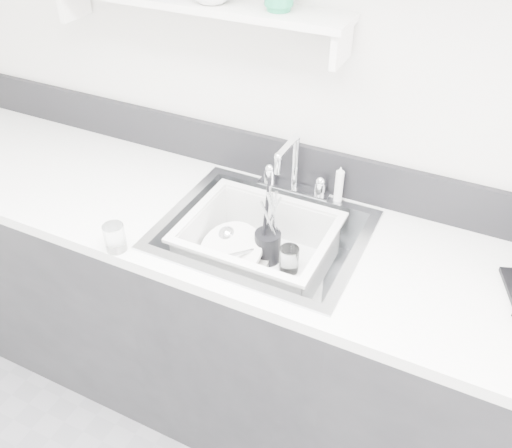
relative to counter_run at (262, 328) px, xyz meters
The scene contains 13 objects.
counter_run is the anchor object (origin of this frame).
backsplash 0.62m from the counter_run, 90.00° to the left, with size 3.20×0.02×0.16m, color black.
sink 0.37m from the counter_run, ahead, with size 0.64×0.52×0.20m, color silver, non-canonical shape.
faucet 0.58m from the counter_run, 90.00° to the left, with size 0.26×0.18×0.23m.
side_sprayer 0.61m from the counter_run, 57.89° to the left, with size 0.03×0.03×0.14m, color silver.
wall_shelf 1.13m from the counter_run, 146.69° to the left, with size 1.00×0.16×0.12m.
wash_tub 0.39m from the counter_run, behind, with size 0.48×0.39×0.19m, color silver, non-canonical shape.
plate_stack 0.35m from the counter_run, 164.29° to the right, with size 0.26×0.25×0.10m.
utensil_cup 0.37m from the counter_run, 92.05° to the left, with size 0.09×0.09×0.30m.
ladle 0.36m from the counter_run, behind, with size 0.28×0.10×0.08m, color silver, non-canonical shape.
tumbler_in_tub 0.36m from the counter_run, 13.47° to the left, with size 0.06×0.06×0.09m, color white.
tumbler_counter 0.68m from the counter_run, 142.37° to the right, with size 0.06×0.06×0.09m, color white.
bowl_small 0.35m from the counter_run, 47.77° to the right, with size 0.11×0.11×0.03m, color white.
Camera 1 is at (0.58, -0.04, 1.99)m, focal length 38.00 mm.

